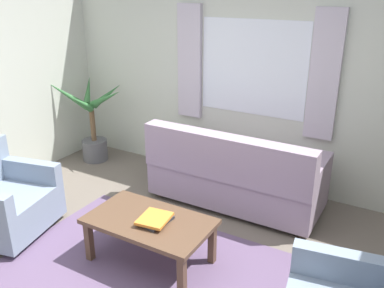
# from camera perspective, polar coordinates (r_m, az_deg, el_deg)

# --- Properties ---
(ground_plane) EXTENTS (6.24, 6.24, 0.00)m
(ground_plane) POSITION_cam_1_polar(r_m,az_deg,el_deg) (3.74, -6.37, -18.04)
(ground_plane) COLOR #6B6056
(wall_back) EXTENTS (5.32, 0.12, 2.60)m
(wall_back) POSITION_cam_1_polar(r_m,az_deg,el_deg) (5.00, 8.57, 8.78)
(wall_back) COLOR beige
(wall_back) RESTS_ON ground_plane
(window_with_curtains) EXTENTS (1.98, 0.07, 1.40)m
(window_with_curtains) POSITION_cam_1_polar(r_m,az_deg,el_deg) (4.89, 8.29, 10.32)
(window_with_curtains) COLOR white
(area_rug) EXTENTS (2.63, 1.91, 0.01)m
(area_rug) POSITION_cam_1_polar(r_m,az_deg,el_deg) (3.74, -6.37, -17.97)
(area_rug) COLOR #604C6B
(area_rug) RESTS_ON ground_plane
(couch) EXTENTS (1.90, 0.82, 0.92)m
(couch) POSITION_cam_1_polar(r_m,az_deg,el_deg) (4.63, 5.82, -4.38)
(couch) COLOR #998499
(couch) RESTS_ON ground_plane
(coffee_table) EXTENTS (1.10, 0.64, 0.44)m
(coffee_table) POSITION_cam_1_polar(r_m,az_deg,el_deg) (3.71, -5.89, -11.09)
(coffee_table) COLOR brown
(coffee_table) RESTS_ON ground_plane
(book_stack_on_table) EXTENTS (0.28, 0.32, 0.05)m
(book_stack_on_table) POSITION_cam_1_polar(r_m,az_deg,el_deg) (3.62, -5.11, -10.37)
(book_stack_on_table) COLOR #2D2D33
(book_stack_on_table) RESTS_ON coffee_table
(potted_plant) EXTENTS (1.20, 1.02, 1.18)m
(potted_plant) POSITION_cam_1_polar(r_m,az_deg,el_deg) (5.92, -13.58, 2.40)
(potted_plant) COLOR #56565B
(potted_plant) RESTS_ON ground_plane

